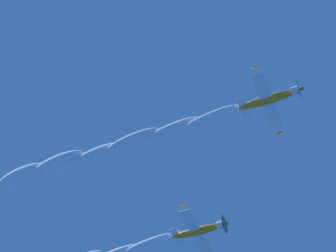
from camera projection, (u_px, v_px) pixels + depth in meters
airplane_lead at (271, 99)px, 75.94m from camera, size 6.90×6.95×2.79m
airplane_left_wingman at (200, 231)px, 85.23m from camera, size 6.87×7.00×2.88m
smoke_trail_lead at (89, 154)px, 82.03m from camera, size 24.42×21.42×4.20m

